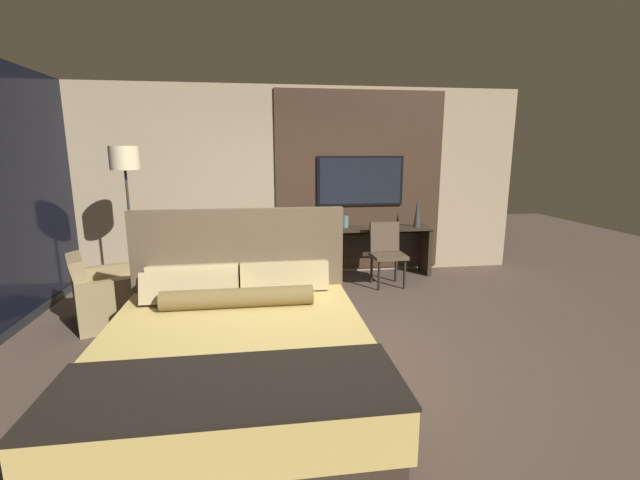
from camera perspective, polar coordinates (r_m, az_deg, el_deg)
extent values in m
plane|color=#4C3D33|center=(4.29, -2.00, -14.01)|extent=(16.00, 16.00, 0.00)
cube|color=tan|center=(6.47, -4.59, 7.61)|extent=(7.20, 0.06, 2.80)
cube|color=#3D2B1E|center=(6.60, 5.32, 7.67)|extent=(2.56, 0.03, 2.70)
cube|color=#33281E|center=(3.47, -10.97, -18.89)|extent=(1.94, 2.13, 0.22)
cube|color=tan|center=(3.34, -11.16, -14.88)|extent=(2.00, 2.20, 0.32)
cube|color=black|center=(2.63, -12.11, -18.45)|extent=(2.02, 0.77, 0.02)
cube|color=brown|center=(4.30, -10.57, -4.68)|extent=(2.04, 0.08, 1.33)
cube|color=tan|center=(4.20, -16.51, -5.09)|extent=(0.84, 0.23, 0.31)
cube|color=tan|center=(4.16, -4.75, -4.80)|extent=(0.84, 0.23, 0.31)
cube|color=tan|center=(4.00, -16.93, -5.96)|extent=(0.84, 0.25, 0.32)
cylinder|color=brown|center=(3.78, -10.88, -7.57)|extent=(1.30, 0.17, 0.17)
cube|color=#2D2319|center=(6.44, 5.73, 1.51)|extent=(2.06, 0.45, 0.03)
cube|color=#2D2319|center=(6.35, -3.14, -2.01)|extent=(0.06, 0.41, 0.71)
cube|color=#2D2319|center=(6.82, 13.86, -1.39)|extent=(0.06, 0.41, 0.71)
cube|color=#2D2319|center=(6.69, 5.25, -0.71)|extent=(1.94, 0.02, 0.35)
cube|color=black|center=(6.56, 5.39, 7.85)|extent=(1.32, 0.04, 0.74)
cube|color=black|center=(6.54, 5.44, 7.84)|extent=(1.24, 0.01, 0.68)
cube|color=#4C3D2D|center=(6.04, 9.08, -2.08)|extent=(0.47, 0.45, 0.05)
cube|color=#4C3D2D|center=(6.16, 8.59, 0.45)|extent=(0.42, 0.12, 0.42)
cylinder|color=black|center=(5.88, 7.87, -4.74)|extent=(0.04, 0.04, 0.41)
cylinder|color=black|center=(6.00, 11.21, -4.53)|extent=(0.04, 0.04, 0.41)
cylinder|color=black|center=(6.20, 6.89, -3.85)|extent=(0.04, 0.04, 0.41)
cylinder|color=black|center=(6.31, 10.08, -3.67)|extent=(0.04, 0.04, 0.41)
cube|color=olive|center=(5.36, -25.88, -7.47)|extent=(0.91, 0.83, 0.42)
cube|color=olive|center=(5.23, -29.50, -3.82)|extent=(0.42, 0.61, 0.38)
cube|color=olive|center=(5.02, -25.48, -7.86)|extent=(0.71, 0.39, 0.56)
cube|color=olive|center=(5.66, -26.37, -5.78)|extent=(0.71, 0.39, 0.56)
cylinder|color=#282623|center=(5.98, -23.20, -7.25)|extent=(0.28, 0.28, 0.03)
cylinder|color=#332D28|center=(5.78, -23.86, 0.55)|extent=(0.03, 0.03, 1.69)
cylinder|color=beige|center=(5.69, -24.66, 9.91)|extent=(0.34, 0.34, 0.28)
cone|color=#333338|center=(6.60, 12.83, 3.63)|extent=(0.10, 0.10, 0.44)
cylinder|color=#4C706B|center=(6.43, 3.32, 2.48)|extent=(0.11, 0.11, 0.17)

